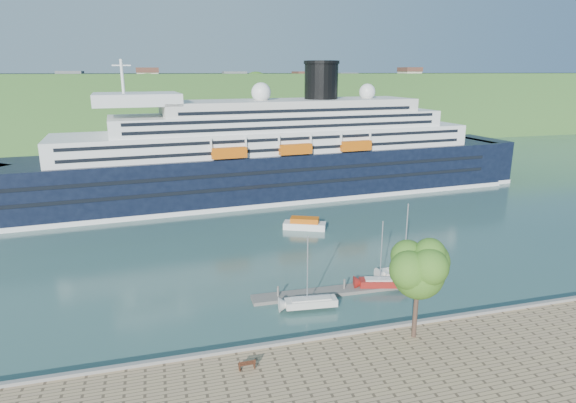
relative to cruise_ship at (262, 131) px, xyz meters
The scene contains 11 objects.
ground 57.42m from the cruise_ship, 91.25° to the right, with size 400.00×400.00×0.00m, color #2C4F4D.
far_hillside 89.21m from the cruise_ship, 90.78° to the left, with size 400.00×50.00×24.00m, color #2C5622.
quay_coping 57.36m from the cruise_ship, 91.25° to the right, with size 220.00×0.50×0.30m, color slate.
cruise_ship is the anchor object (origin of this frame).
park_bench 61.75m from the cruise_ship, 103.83° to the right, with size 1.50×0.62×0.96m, color #452213, non-canonical shape.
promenade_tree 58.50m from the cruise_ship, 88.61° to the right, with size 6.25×6.25×10.36m, color #2C5817, non-canonical shape.
floating_pontoon 47.52m from the cruise_ship, 93.07° to the right, with size 17.81×2.18×0.40m, color #69645E, non-canonical shape.
sailboat_white_near 49.88m from the cruise_ship, 96.50° to the right, with size 6.18×1.72×7.98m, color silver, non-canonical shape.
sailboat_red 47.34m from the cruise_ship, 84.79° to the right, with size 6.21×1.73×8.02m, color maroon, non-canonical shape.
sailboat_white_far 46.10m from the cruise_ship, 79.43° to the right, with size 7.18×1.99×9.27m, color silver, non-canonical shape.
tender_launch 25.65m from the cruise_ship, 84.79° to the right, with size 6.88×2.35×1.90m, color #C3540B, non-canonical shape.
Camera 1 is at (-19.30, -37.47, 24.82)m, focal length 30.00 mm.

